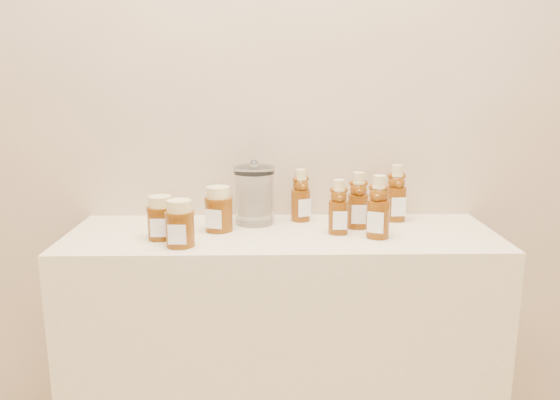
{
  "coord_description": "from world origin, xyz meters",
  "views": [
    {
      "loc": [
        -0.03,
        0.08,
        1.33
      ],
      "look_at": [
        -0.01,
        1.52,
        1.0
      ],
      "focal_mm": 35.0,
      "sensor_mm": 36.0,
      "label": 1
    }
  ],
  "objects_px": {
    "honey_jar_left": "(161,218)",
    "glass_canister": "(254,193)",
    "bear_bottle_back_left": "(301,192)",
    "bear_bottle_front_left": "(339,203)",
    "display_table": "(282,377)"
  },
  "relations": [
    {
      "from": "honey_jar_left",
      "to": "glass_canister",
      "type": "xyz_separation_m",
      "value": [
        0.25,
        0.15,
        0.03
      ]
    },
    {
      "from": "glass_canister",
      "to": "honey_jar_left",
      "type": "bearing_deg",
      "value": -148.12
    },
    {
      "from": "bear_bottle_back_left",
      "to": "glass_canister",
      "type": "xyz_separation_m",
      "value": [
        -0.14,
        -0.03,
        0.0
      ]
    },
    {
      "from": "honey_jar_left",
      "to": "glass_canister",
      "type": "bearing_deg",
      "value": 30.32
    },
    {
      "from": "bear_bottle_back_left",
      "to": "bear_bottle_front_left",
      "type": "bearing_deg",
      "value": -76.95
    },
    {
      "from": "display_table",
      "to": "glass_canister",
      "type": "xyz_separation_m",
      "value": [
        -0.08,
        0.1,
        0.54
      ]
    },
    {
      "from": "display_table",
      "to": "glass_canister",
      "type": "relative_size",
      "value": 6.47
    },
    {
      "from": "bear_bottle_back_left",
      "to": "glass_canister",
      "type": "bearing_deg",
      "value": 170.76
    },
    {
      "from": "display_table",
      "to": "bear_bottle_front_left",
      "type": "distance_m",
      "value": 0.56
    },
    {
      "from": "display_table",
      "to": "bear_bottle_back_left",
      "type": "distance_m",
      "value": 0.56
    },
    {
      "from": "glass_canister",
      "to": "bear_bottle_back_left",
      "type": "bearing_deg",
      "value": 12.29
    },
    {
      "from": "bear_bottle_back_left",
      "to": "bear_bottle_front_left",
      "type": "relative_size",
      "value": 1.04
    },
    {
      "from": "bear_bottle_back_left",
      "to": "bear_bottle_front_left",
      "type": "distance_m",
      "value": 0.17
    },
    {
      "from": "bear_bottle_back_left",
      "to": "honey_jar_left",
      "type": "distance_m",
      "value": 0.43
    },
    {
      "from": "bear_bottle_back_left",
      "to": "bear_bottle_front_left",
      "type": "xyz_separation_m",
      "value": [
        0.1,
        -0.14,
        -0.0
      ]
    }
  ]
}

